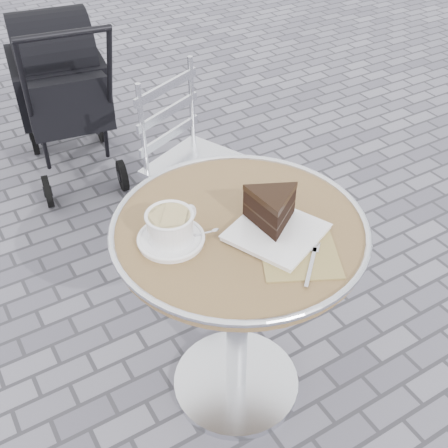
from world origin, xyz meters
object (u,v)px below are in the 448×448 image
cake_plate_set (274,214)px  baby_stroller (63,95)px  cafe_table (239,269)px  bistro_chair (183,144)px  cappuccino_set (171,229)px

cake_plate_set → baby_stroller: (-0.07, 1.73, -0.37)m
cafe_table → bistro_chair: size_ratio=0.91×
cake_plate_set → baby_stroller: bearing=69.0°
cappuccino_set → bistro_chair: bearing=43.3°
cappuccino_set → cafe_table: bearing=-29.5°
bistro_chair → cafe_table: bearing=-129.5°
cake_plate_set → bistro_chair: cake_plate_set is taller
cappuccino_set → bistro_chair: cappuccino_set is taller
cappuccino_set → cake_plate_set: size_ratio=0.56×
cafe_table → cake_plate_set: size_ratio=2.01×
cafe_table → cappuccino_set: 0.28m
cappuccino_set → bistro_chair: 0.92m
bistro_chair → baby_stroller: size_ratio=0.85×
cafe_table → baby_stroller: baby_stroller is taller
cafe_table → baby_stroller: size_ratio=0.78×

